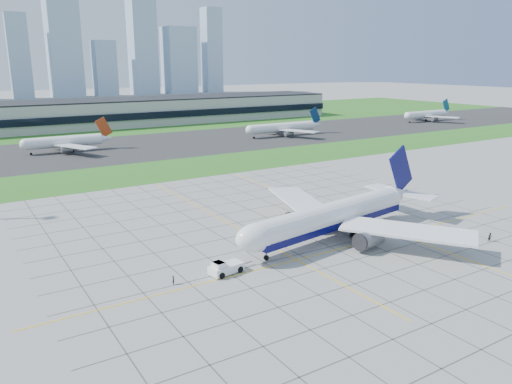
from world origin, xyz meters
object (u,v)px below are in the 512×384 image
Objects in this scene: pushback_tug at (225,268)px; distant_jet_2 at (283,127)px; distant_jet_1 at (66,141)px; crew_far at (490,237)px; airliner at (333,216)px; crew_near at (173,280)px; distant_jet_3 at (427,114)px.

distant_jet_2 reaches higher than pushback_tug.
pushback_tug is 148.26m from distant_jet_1.
crew_far is 0.04× the size of distant_jet_2.
airliner is 33.37m from crew_far.
pushback_tug is 0.22× the size of distant_jet_1.
distant_jet_2 reaches higher than crew_near.
airliner is at bearing -121.25° from distant_jet_2.
pushback_tug is 270.35m from distant_jet_3.
distant_jet_2 is at bearing 88.20° from crew_far.
pushback_tug is at bearing -177.65° from crew_far.
crew_far is (26.64, -19.72, -3.86)m from airliner.
distant_jet_3 is at bearing 26.02° from airliner.
airliner reaches higher than crew_near.
airliner is at bearing 161.27° from crew_far.
distant_jet_2 is at bearing 49.83° from airliner.
airliner reaches higher than pushback_tug.
airliner is 6.04× the size of pushback_tug.
distant_jet_2 is 118.56m from distant_jet_3.
distant_jet_3 is at bearing -1.08° from distant_jet_1.
distant_jet_3 is (118.44, 5.47, -0.00)m from distant_jet_2.
distant_jet_1 is at bearing 22.24° from crew_near.
pushback_tug reaches higher than crew_far.
crew_near is 278.22m from distant_jet_3.
crew_far is at bearing -76.21° from crew_near.
pushback_tug is 0.21× the size of distant_jet_2.
pushback_tug is 57.74m from crew_far.
crew_far is at bearing -137.39° from distant_jet_3.
distant_jet_1 is 106.71m from distant_jet_2.
crew_near is at bearing 176.55° from airliner.
crew_near is (-9.64, 0.65, -0.33)m from pushback_tug.
crew_far is at bearing -24.35° from pushback_tug.
crew_near is at bearing -95.33° from distant_jet_1.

